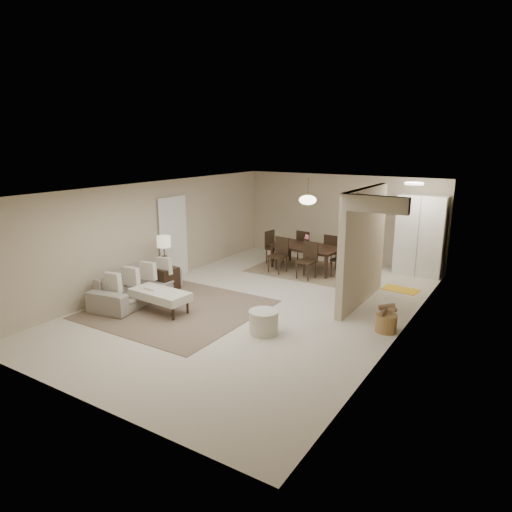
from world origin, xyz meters
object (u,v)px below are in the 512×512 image
Objects in this scene: wicker_basket at (386,323)px; dining_table at (306,258)px; round_pouf at (264,322)px; ottoman_bench at (160,295)px; side_table at (166,279)px; pantry_cabinet at (420,236)px; sofa at (137,285)px.

dining_table reaches higher than wicker_basket.
ottoman_bench is at bearing -174.76° from round_pouf.
dining_table reaches higher than side_table.
pantry_cabinet is at bearing 74.71° from round_pouf.
round_pouf is at bearing -67.44° from dining_table.
pantry_cabinet reaches higher than round_pouf.
ottoman_bench is 3.40× the size of wicker_basket.
pantry_cabinet reaches higher than wicker_basket.
side_table is at bearing -136.62° from pantry_cabinet.
dining_table is (2.06, 3.32, 0.06)m from side_table.
dining_table reaches higher than ottoman_bench.
ottoman_bench is 2.44× the size of side_table.
round_pouf is (3.32, -0.08, -0.12)m from sofa.
side_table is (-4.75, -4.49, -0.78)m from pantry_cabinet.
sofa is at bearing -93.40° from side_table.
dining_table is (1.14, 4.46, -0.04)m from ottoman_bench.
sofa is at bearing 178.55° from round_pouf.
pantry_cabinet is 3.87× the size of side_table.
pantry_cabinet reaches higher than side_table.
wicker_basket is at bearing -86.85° from sofa.
side_table is 3.40m from round_pouf.
pantry_cabinet is 3.80× the size of round_pouf.
ottoman_bench is (0.96, -0.30, 0.04)m from sofa.
sofa is (-4.80, -5.33, -0.71)m from pantry_cabinet.
side_table is at bearing -13.05° from sofa.
pantry_cabinet is 5.40× the size of wicker_basket.
ottoman_bench is at bearing -124.26° from pantry_cabinet.
sofa is 0.85m from side_table.
wicker_basket is at bearing 3.77° from side_table.
dining_table is at bearing 78.77° from ottoman_bench.
ottoman_bench reaches higher than wicker_basket.
pantry_cabinet is at bearing 43.38° from side_table.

